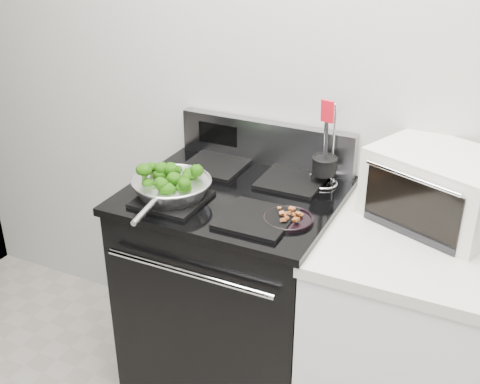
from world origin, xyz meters
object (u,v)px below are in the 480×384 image
Objects in this scene: gas_range at (235,291)px; skillet at (171,187)px; toaster_oven at (439,188)px; bacon_plate at (288,216)px; utensil_holder at (324,170)px.

gas_range is 0.56m from skillet.
gas_range is 2.42× the size of skillet.
gas_range is 2.10× the size of toaster_oven.
toaster_oven is (0.72, 0.15, 0.56)m from gas_range.
bacon_plate is 0.51× the size of utensil_holder.
skillet is at bearing -129.92° from utensil_holder.
skillet is 0.45m from bacon_plate.
toaster_oven reaches higher than skillet.
gas_range is at bearing -132.83° from utensil_holder.
skillet is 0.87× the size of toaster_oven.
bacon_plate is 0.33× the size of toaster_oven.
gas_range reaches higher than bacon_plate.
skillet reaches higher than bacon_plate.
toaster_oven is at bearing 10.02° from skillet.
utensil_holder reaches higher than toaster_oven.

